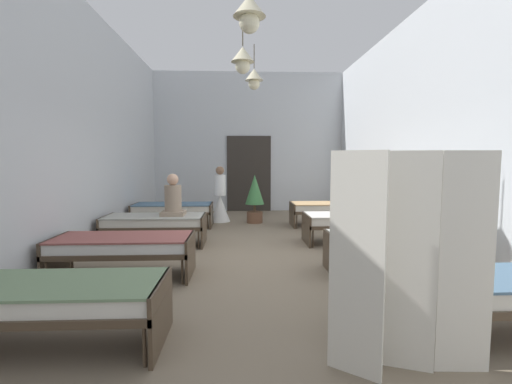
{
  "coord_description": "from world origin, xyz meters",
  "views": [
    {
      "loc": [
        -0.31,
        -5.96,
        1.63
      ],
      "look_at": [
        0.0,
        0.67,
        1.04
      ],
      "focal_mm": 25.28,
      "sensor_mm": 36.0,
      "label": 1
    }
  ],
  "objects_px": {
    "bed_left_row_0": "(53,298)",
    "privacy_screen": "(410,264)",
    "bed_left_row_2": "(155,222)",
    "patient_seated_primary": "(173,200)",
    "bed_left_row_3": "(173,209)",
    "nurse_near_aisle": "(220,202)",
    "bed_right_row_0": "(484,290)",
    "bed_right_row_1": "(395,243)",
    "potted_plant": "(255,195)",
    "bed_right_row_3": "(329,208)",
    "bed_right_row_2": "(353,221)",
    "bed_left_row_1": "(123,246)"
  },
  "relations": [
    {
      "from": "bed_left_row_3",
      "to": "bed_right_row_3",
      "type": "distance_m",
      "value": 3.86
    },
    {
      "from": "bed_right_row_3",
      "to": "patient_seated_primary",
      "type": "bearing_deg",
      "value": -151.84
    },
    {
      "from": "bed_left_row_3",
      "to": "nurse_near_aisle",
      "type": "relative_size",
      "value": 1.28
    },
    {
      "from": "bed_left_row_2",
      "to": "bed_right_row_3",
      "type": "xyz_separation_m",
      "value": [
        3.86,
        1.9,
        0.0
      ]
    },
    {
      "from": "bed_right_row_1",
      "to": "patient_seated_primary",
      "type": "xyz_separation_m",
      "value": [
        -3.51,
        1.92,
        0.43
      ]
    },
    {
      "from": "nurse_near_aisle",
      "to": "bed_left_row_1",
      "type": "bearing_deg",
      "value": 156.77
    },
    {
      "from": "bed_left_row_2",
      "to": "patient_seated_primary",
      "type": "distance_m",
      "value": 0.55
    },
    {
      "from": "bed_right_row_2",
      "to": "nurse_near_aisle",
      "type": "distance_m",
      "value": 3.8
    },
    {
      "from": "bed_left_row_3",
      "to": "patient_seated_primary",
      "type": "height_order",
      "value": "patient_seated_primary"
    },
    {
      "from": "nurse_near_aisle",
      "to": "patient_seated_primary",
      "type": "bearing_deg",
      "value": 154.28
    },
    {
      "from": "bed_right_row_1",
      "to": "nurse_near_aisle",
      "type": "relative_size",
      "value": 1.28
    },
    {
      "from": "bed_right_row_1",
      "to": "bed_left_row_2",
      "type": "bearing_deg",
      "value": 153.79
    },
    {
      "from": "bed_right_row_3",
      "to": "bed_right_row_0",
      "type": "bearing_deg",
      "value": -90.0
    },
    {
      "from": "bed_right_row_0",
      "to": "bed_right_row_2",
      "type": "xyz_separation_m",
      "value": [
        0.0,
        3.8,
        0.0
      ]
    },
    {
      "from": "bed_left_row_2",
      "to": "bed_left_row_0",
      "type": "bearing_deg",
      "value": -90.0
    },
    {
      "from": "bed_right_row_1",
      "to": "patient_seated_primary",
      "type": "height_order",
      "value": "patient_seated_primary"
    },
    {
      "from": "bed_left_row_2",
      "to": "patient_seated_primary",
      "type": "bearing_deg",
      "value": 3.45
    },
    {
      "from": "bed_right_row_0",
      "to": "bed_right_row_2",
      "type": "bearing_deg",
      "value": 90.0
    },
    {
      "from": "bed_right_row_3",
      "to": "bed_left_row_1",
      "type": "bearing_deg",
      "value": -135.44
    },
    {
      "from": "bed_left_row_0",
      "to": "bed_left_row_2",
      "type": "distance_m",
      "value": 3.8
    },
    {
      "from": "bed_left_row_2",
      "to": "potted_plant",
      "type": "relative_size",
      "value": 1.52
    },
    {
      "from": "bed_left_row_1",
      "to": "bed_right_row_2",
      "type": "distance_m",
      "value": 4.3
    },
    {
      "from": "bed_left_row_1",
      "to": "nurse_near_aisle",
      "type": "bearing_deg",
      "value": 76.21
    },
    {
      "from": "potted_plant",
      "to": "bed_right_row_1",
      "type": "bearing_deg",
      "value": -66.78
    },
    {
      "from": "nurse_near_aisle",
      "to": "privacy_screen",
      "type": "relative_size",
      "value": 0.87
    },
    {
      "from": "bed_left_row_2",
      "to": "bed_left_row_3",
      "type": "height_order",
      "value": "same"
    },
    {
      "from": "bed_left_row_0",
      "to": "privacy_screen",
      "type": "bearing_deg",
      "value": -9.9
    },
    {
      "from": "bed_left_row_1",
      "to": "potted_plant",
      "type": "height_order",
      "value": "potted_plant"
    },
    {
      "from": "bed_right_row_3",
      "to": "potted_plant",
      "type": "height_order",
      "value": "potted_plant"
    },
    {
      "from": "bed_right_row_0",
      "to": "patient_seated_primary",
      "type": "bearing_deg",
      "value": 132.56
    },
    {
      "from": "nurse_near_aisle",
      "to": "bed_right_row_1",
      "type": "bearing_deg",
      "value": -158.15
    },
    {
      "from": "bed_left_row_3",
      "to": "patient_seated_primary",
      "type": "xyz_separation_m",
      "value": [
        0.35,
        -1.88,
        0.43
      ]
    },
    {
      "from": "bed_left_row_1",
      "to": "bed_left_row_2",
      "type": "xyz_separation_m",
      "value": [
        0.0,
        1.9,
        0.0
      ]
    },
    {
      "from": "bed_right_row_0",
      "to": "bed_left_row_2",
      "type": "xyz_separation_m",
      "value": [
        -3.86,
        3.8,
        0.0
      ]
    },
    {
      "from": "bed_left_row_0",
      "to": "bed_right_row_3",
      "type": "xyz_separation_m",
      "value": [
        3.86,
        5.7,
        0.0
      ]
    },
    {
      "from": "bed_right_row_2",
      "to": "patient_seated_primary",
      "type": "distance_m",
      "value": 3.54
    },
    {
      "from": "bed_left_row_2",
      "to": "bed_left_row_3",
      "type": "distance_m",
      "value": 1.9
    },
    {
      "from": "bed_right_row_2",
      "to": "privacy_screen",
      "type": "relative_size",
      "value": 1.12
    },
    {
      "from": "bed_left_row_0",
      "to": "privacy_screen",
      "type": "height_order",
      "value": "privacy_screen"
    },
    {
      "from": "bed_right_row_3",
      "to": "patient_seated_primary",
      "type": "xyz_separation_m",
      "value": [
        -3.51,
        -1.88,
        0.43
      ]
    },
    {
      "from": "nurse_near_aisle",
      "to": "privacy_screen",
      "type": "distance_m",
      "value": 7.17
    },
    {
      "from": "bed_left_row_1",
      "to": "privacy_screen",
      "type": "height_order",
      "value": "privacy_screen"
    },
    {
      "from": "nurse_near_aisle",
      "to": "patient_seated_primary",
      "type": "relative_size",
      "value": 1.86
    },
    {
      "from": "bed_left_row_2",
      "to": "privacy_screen",
      "type": "xyz_separation_m",
      "value": [
        2.91,
        -4.31,
        0.41
      ]
    },
    {
      "from": "bed_right_row_0",
      "to": "bed_right_row_3",
      "type": "xyz_separation_m",
      "value": [
        0.0,
        5.7,
        0.0
      ]
    },
    {
      "from": "bed_right_row_1",
      "to": "potted_plant",
      "type": "xyz_separation_m",
      "value": [
        -1.84,
        4.29,
        0.28
      ]
    },
    {
      "from": "bed_right_row_0",
      "to": "potted_plant",
      "type": "height_order",
      "value": "potted_plant"
    },
    {
      "from": "bed_right_row_3",
      "to": "privacy_screen",
      "type": "bearing_deg",
      "value": -98.7
    },
    {
      "from": "bed_left_row_0",
      "to": "bed_right_row_0",
      "type": "xyz_separation_m",
      "value": [
        3.86,
        0.0,
        0.0
      ]
    },
    {
      "from": "bed_right_row_0",
      "to": "bed_right_row_3",
      "type": "bearing_deg",
      "value": 90.0
    }
  ]
}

